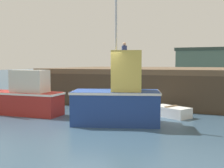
{
  "coord_description": "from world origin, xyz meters",
  "views": [
    {
      "loc": [
        4.42,
        -8.74,
        2.14
      ],
      "look_at": [
        -0.78,
        4.03,
        1.11
      ],
      "focal_mm": 45.21,
      "sensor_mm": 36.0,
      "label": 1
    }
  ],
  "objects_px": {
    "fishing_boat_mid": "(118,98)",
    "dockworker": "(124,55)",
    "rowboat": "(171,112)",
    "fishing_boat_near_right": "(23,98)"
  },
  "relations": [
    {
      "from": "rowboat",
      "to": "dockworker",
      "type": "distance_m",
      "value": 7.58
    },
    {
      "from": "dockworker",
      "to": "rowboat",
      "type": "bearing_deg",
      "value": -55.2
    },
    {
      "from": "fishing_boat_mid",
      "to": "dockworker",
      "type": "xyz_separation_m",
      "value": [
        -2.62,
        7.91,
        1.73
      ]
    },
    {
      "from": "fishing_boat_mid",
      "to": "dockworker",
      "type": "distance_m",
      "value": 8.51
    },
    {
      "from": "rowboat",
      "to": "dockworker",
      "type": "relative_size",
      "value": 1.05
    },
    {
      "from": "fishing_boat_near_right",
      "to": "dockworker",
      "type": "xyz_separation_m",
      "value": [
        1.72,
        7.7,
        1.96
      ]
    },
    {
      "from": "fishing_boat_mid",
      "to": "dockworker",
      "type": "bearing_deg",
      "value": 108.29
    },
    {
      "from": "dockworker",
      "to": "fishing_boat_near_right",
      "type": "bearing_deg",
      "value": -102.56
    },
    {
      "from": "fishing_boat_near_right",
      "to": "fishing_boat_mid",
      "type": "relative_size",
      "value": 0.79
    },
    {
      "from": "fishing_boat_mid",
      "to": "rowboat",
      "type": "relative_size",
      "value": 2.7
    }
  ]
}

